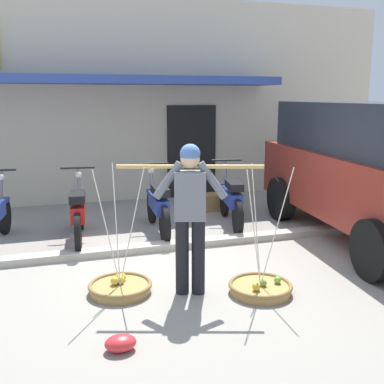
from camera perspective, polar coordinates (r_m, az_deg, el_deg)
name	(u,v)px	position (r m, az deg, el deg)	size (l,w,h in m)	color
ground_plane	(183,265)	(6.21, -1.09, -8.97)	(90.00, 90.00, 0.00)	gray
sidewalk_curb	(170,245)	(6.83, -2.78, -6.59)	(20.00, 0.24, 0.10)	#AEA89C
fruit_vendor	(190,209)	(5.07, -0.23, -2.14)	(1.53, 0.53, 1.70)	black
fruit_basket_left_side	(120,286)	(5.43, -8.82, -11.41)	(0.72, 0.72, 1.45)	#B2894C
fruit_basket_right_side	(260,287)	(5.41, 8.41, -11.49)	(0.72, 0.72, 1.45)	#B2894C
motorcycle_second_in_row	(79,212)	(7.28, -13.76, -2.45)	(0.54, 1.82, 1.09)	black
motorcycle_third_in_row	(158,206)	(7.52, -4.22, -1.69)	(0.54, 1.82, 1.09)	black
motorcycle_end_of_row	(231,200)	(7.97, 4.83, -0.94)	(0.58, 1.80, 1.09)	black
parked_truck	(378,167)	(7.59, 21.91, 2.83)	(2.52, 4.96, 2.10)	maroon
storefront_building	(89,100)	(12.25, -12.61, 11.01)	(13.00, 6.00, 4.20)	beige
plastic_litter_bag	(120,343)	(4.32, -8.79, -17.88)	(0.28, 0.22, 0.14)	red
wooden_crate	(214,202)	(9.10, 2.75, -1.21)	(0.44, 0.36, 0.32)	olive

